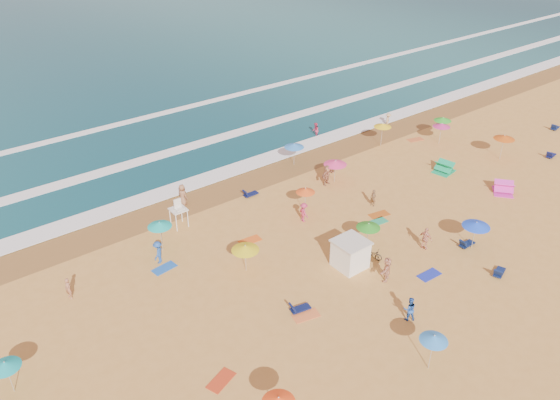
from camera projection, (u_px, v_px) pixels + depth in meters
ground at (314, 258)px, 39.43m from camera, size 220.00×220.00×0.00m
ocean at (6, 33)px, 96.77m from camera, size 220.00×140.00×0.18m
wet_sand at (222, 190)px, 47.96m from camera, size 220.00×220.00×0.00m
surf_foam at (174, 155)px, 53.93m from camera, size 200.00×18.70×0.05m
cabana at (350, 255)px, 38.06m from camera, size 2.00×2.00×2.00m
cabana_roof at (351, 242)px, 37.53m from camera, size 2.20×2.20×0.12m
bicycle at (372, 253)px, 39.15m from camera, size 1.09×1.69×0.84m
lifeguard_stand at (179, 215)px, 42.46m from camera, size 1.20×1.20×2.10m
beach_umbrellas at (348, 210)px, 41.06m from camera, size 47.18×29.83×0.79m
loungers at (394, 250)px, 39.92m from camera, size 63.90×20.13×0.34m
towels at (356, 261)px, 39.07m from camera, size 44.23×26.97×0.03m
popup_tents at (473, 176)px, 49.04m from camera, size 3.32×7.83×1.20m
beachgoers at (286, 229)px, 41.16m from camera, size 46.42×28.16×2.14m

